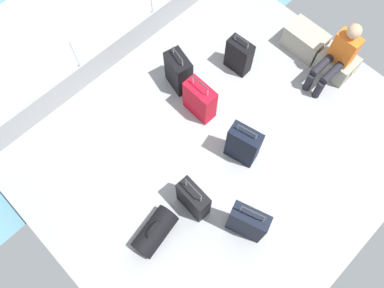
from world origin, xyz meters
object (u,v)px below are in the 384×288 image
Objects in this scene: cargo_crate_0 at (305,40)px; passenger_seated at (338,56)px; suitcase_2 at (239,56)px; duffel_bag at (155,232)px; suitcase_4 at (179,72)px; suitcase_0 at (247,222)px; suitcase_1 at (243,145)px; cargo_crate_1 at (337,64)px; suitcase_5 at (200,100)px; suitcase_3 at (193,199)px.

passenger_seated is (0.60, -0.16, 0.34)m from cargo_crate_0.
duffel_bag is at bearing -68.91° from suitcase_2.
passenger_seated is at bearing 37.81° from suitcase_2.
suitcase_0 is at bearing -23.08° from suitcase_4.
cargo_crate_0 is at bearing 105.09° from suitcase_1.
cargo_crate_1 is 2.19m from suitcase_5.
suitcase_4 is at bearing -115.68° from cargo_crate_0.
suitcase_4 is (-1.49, 1.18, 0.02)m from suitcase_3.
passenger_seated is 1.41× the size of suitcase_4.
suitcase_4 is (-1.49, -1.86, 0.14)m from cargo_crate_1.
suitcase_1 is 1.06× the size of suitcase_5.
suitcase_1 is 1.24× the size of duffel_bag.
suitcase_3 is at bearing 83.40° from duffel_bag.
suitcase_2 is at bearing -115.49° from cargo_crate_0.
cargo_crate_0 is 3.08m from suitcase_3.
suitcase_3 is 0.62m from duffel_bag.
suitcase_4 is (-1.49, -1.68, -0.23)m from passenger_seated.
cargo_crate_1 is 2.38m from suitcase_4.
cargo_crate_0 is 0.82× the size of suitcase_3.
suitcase_1 is 1.45m from suitcase_4.
suitcase_1 is at bearing -74.91° from cargo_crate_0.
suitcase_4 is at bearing -131.53° from passenger_seated.
suitcase_4 is 0.55m from suitcase_5.
suitcase_3 is 1.90m from suitcase_4.
duffel_bag is at bearing -91.10° from passenger_seated.
cargo_crate_1 is at bearing 43.19° from suitcase_2.
duffel_bag is at bearing -62.24° from suitcase_5.
suitcase_4 is at bearing -128.72° from cargo_crate_1.
cargo_crate_0 is 1.14× the size of cargo_crate_1.
duffel_bag is at bearing -130.92° from suitcase_0.
suitcase_2 is at bearing 97.98° from suitcase_5.
cargo_crate_0 is 2.05m from suitcase_4.
suitcase_0 is (0.68, -2.60, -0.18)m from passenger_seated.
suitcase_5 reaches higher than cargo_crate_0.
suitcase_3 is (-0.67, -0.25, -0.06)m from suitcase_0.
suitcase_1 is 1.59m from duffel_bag.
suitcase_1 is (-0.73, 0.72, -0.00)m from suitcase_0.
suitcase_3 is at bearing -48.31° from suitcase_5.
cargo_crate_1 is 0.88× the size of duffel_bag.
suitcase_0 is at bearing -45.18° from suitcase_2.
suitcase_5 is (-0.34, -1.95, 0.11)m from cargo_crate_0.
passenger_seated reaches higher than cargo_crate_0.
suitcase_1 is (0.55, -2.05, 0.16)m from cargo_crate_0.
suitcase_0 is 2.35m from suitcase_4.
cargo_crate_0 is 1.11m from suitcase_2.
suitcase_2 is 0.89× the size of suitcase_5.
suitcase_4 is (-0.89, -1.84, 0.12)m from cargo_crate_0.
suitcase_5 is (-0.94, -1.79, -0.23)m from passenger_seated.
suitcase_2 is (-0.48, -1.00, 0.09)m from cargo_crate_0.
suitcase_5 reaches higher than suitcase_4.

